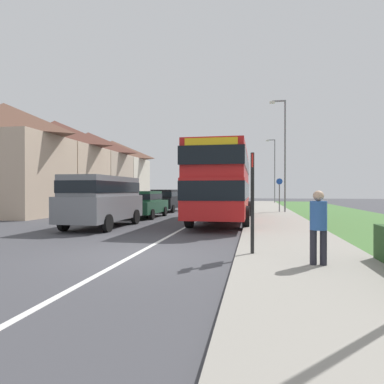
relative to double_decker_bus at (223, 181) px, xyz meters
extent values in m
plane|color=#424247|center=(-1.45, -9.19, -2.14)|extent=(120.00, 120.00, 0.00)
cube|color=silver|center=(-1.45, -1.19, -2.14)|extent=(0.14, 60.00, 0.01)
cube|color=gray|center=(2.75, -3.19, -2.08)|extent=(3.20, 68.00, 0.12)
cube|color=red|center=(0.00, 0.00, -0.82)|extent=(2.50, 9.95, 1.65)
cube|color=red|center=(0.00, 0.00, 0.78)|extent=(2.45, 9.75, 1.55)
cube|color=black|center=(0.00, 0.00, -0.49)|extent=(2.52, 10.00, 0.76)
cube|color=black|center=(0.00, 0.00, 0.86)|extent=(2.52, 10.00, 0.72)
cube|color=gold|center=(0.00, -4.93, 1.28)|extent=(2.00, 0.08, 0.44)
cylinder|color=black|center=(-1.25, 3.09, -1.64)|extent=(0.30, 1.00, 1.00)
cylinder|color=black|center=(1.25, 3.09, -1.64)|extent=(0.30, 1.00, 1.00)
cylinder|color=black|center=(-1.25, -2.74, -1.64)|extent=(0.30, 1.00, 1.00)
cylinder|color=black|center=(1.25, -2.74, -1.64)|extent=(0.30, 1.00, 1.00)
cube|color=slate|center=(-5.10, -3.34, -1.25)|extent=(1.95, 5.12, 1.06)
cube|color=slate|center=(-5.10, -3.34, -0.29)|extent=(1.72, 4.71, 0.87)
cube|color=black|center=(-5.10, -3.34, -0.33)|extent=(1.75, 4.76, 0.48)
cylinder|color=black|center=(-6.05, -1.75, -1.78)|extent=(0.20, 0.72, 0.72)
cylinder|color=black|center=(-4.14, -1.75, -1.78)|extent=(0.20, 0.72, 0.72)
cylinder|color=black|center=(-6.05, -4.93, -1.78)|extent=(0.20, 0.72, 0.72)
cylinder|color=black|center=(-4.14, -4.93, -1.78)|extent=(0.20, 0.72, 0.72)
cube|color=#19472D|center=(-4.97, 2.14, -1.48)|extent=(1.78, 4.42, 0.72)
cube|color=#19472D|center=(-4.97, 1.92, -0.82)|extent=(1.57, 2.43, 0.59)
cube|color=black|center=(-4.97, 1.92, -0.85)|extent=(1.60, 2.46, 0.33)
cylinder|color=black|center=(-5.84, 3.52, -1.84)|extent=(0.20, 0.60, 0.60)
cylinder|color=black|center=(-4.10, 3.52, -1.84)|extent=(0.20, 0.60, 0.60)
cylinder|color=black|center=(-5.84, 0.77, -1.84)|extent=(0.20, 0.60, 0.60)
cylinder|color=black|center=(-4.10, 0.77, -1.84)|extent=(0.20, 0.60, 0.60)
cube|color=black|center=(-5.18, 7.70, -1.45)|extent=(1.82, 3.91, 0.78)
cube|color=black|center=(-5.18, 7.51, -0.75)|extent=(1.61, 2.15, 0.63)
cube|color=black|center=(-5.18, 7.51, -0.78)|extent=(1.64, 2.17, 0.36)
cylinder|color=black|center=(-6.08, 8.91, -1.84)|extent=(0.20, 0.60, 0.60)
cylinder|color=black|center=(-4.29, 8.91, -1.84)|extent=(0.20, 0.60, 0.60)
cylinder|color=black|center=(-6.08, 6.49, -1.84)|extent=(0.20, 0.60, 0.60)
cylinder|color=black|center=(-4.29, 6.49, -1.84)|extent=(0.20, 0.60, 0.60)
cylinder|color=#23232D|center=(2.81, -10.03, -1.72)|extent=(0.14, 0.14, 0.85)
cylinder|color=#23232D|center=(3.01, -10.03, -1.72)|extent=(0.14, 0.14, 0.85)
cylinder|color=#2D599E|center=(2.91, -10.03, -0.99)|extent=(0.34, 0.34, 0.60)
sphere|color=tan|center=(2.91, -10.03, -0.58)|extent=(0.22, 0.22, 0.22)
cylinder|color=black|center=(1.55, -9.00, -0.84)|extent=(0.09, 0.09, 2.60)
cube|color=red|center=(1.55, -9.00, 0.26)|extent=(0.04, 0.44, 0.32)
cube|color=black|center=(1.55, -8.98, -0.59)|extent=(0.06, 0.52, 0.68)
cylinder|color=slate|center=(3.39, 7.44, -1.09)|extent=(0.08, 0.08, 2.10)
cylinder|color=blue|center=(3.39, 7.44, 0.16)|extent=(0.44, 0.03, 0.44)
cylinder|color=slate|center=(3.77, 7.32, 1.92)|extent=(0.12, 0.12, 8.11)
cube|color=slate|center=(3.32, 7.32, 5.92)|extent=(0.90, 0.10, 0.10)
cube|color=silver|center=(2.87, 7.32, 5.85)|extent=(0.36, 0.20, 0.14)
cylinder|color=slate|center=(4.11, 25.18, 1.84)|extent=(0.12, 0.12, 7.95)
cube|color=slate|center=(3.66, 25.18, 5.76)|extent=(0.90, 0.10, 0.10)
cube|color=silver|center=(3.21, 25.18, 5.69)|extent=(0.36, 0.20, 0.14)
cube|color=#C1A88E|center=(-14.16, 1.39, 0.43)|extent=(7.15, 5.40, 5.14)
pyramid|color=brown|center=(-14.16, 1.39, 4.05)|extent=(7.15, 5.40, 2.11)
cube|color=#C1A88E|center=(-14.16, 6.91, 0.43)|extent=(7.15, 5.40, 5.14)
pyramid|color=brown|center=(-14.16, 6.91, 4.05)|extent=(7.15, 5.40, 2.11)
cube|color=tan|center=(-14.16, 12.42, 0.43)|extent=(7.15, 5.40, 5.14)
pyramid|color=brown|center=(-14.16, 12.42, 4.05)|extent=(7.15, 5.40, 2.11)
cube|color=beige|center=(-14.16, 17.93, 0.43)|extent=(7.15, 5.40, 5.14)
pyramid|color=brown|center=(-14.16, 17.93, 4.05)|extent=(7.15, 5.40, 2.11)
camera|label=1|loc=(1.60, -17.32, -0.46)|focal=31.17mm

